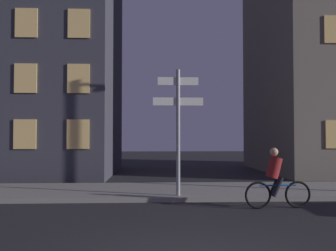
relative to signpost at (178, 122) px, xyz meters
name	(u,v)px	position (x,y,z in m)	size (l,w,h in m)	color
sidewalk_kerb	(169,191)	(-0.21, 1.31, -2.29)	(40.00, 3.34, 0.14)	gray
signpost	(178,122)	(0.00, 0.00, 0.00)	(1.52, 0.12, 3.79)	gray
cyclist	(276,180)	(2.52, -1.33, -1.61)	(1.82, 0.35, 1.61)	black
building_left_block	(12,57)	(-8.06, 7.84, 3.69)	(10.64, 7.97, 12.10)	#383842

